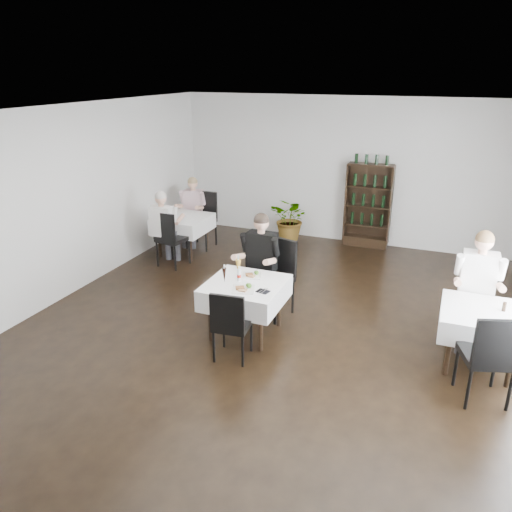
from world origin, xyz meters
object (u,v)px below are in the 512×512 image
(wine_shelf, at_px, (368,207))
(diner_main, at_px, (259,257))
(potted_tree, at_px, (291,219))
(main_table, at_px, (245,293))

(wine_shelf, distance_m, diner_main, 3.77)
(wine_shelf, height_order, potted_tree, wine_shelf)
(wine_shelf, distance_m, main_table, 4.41)
(main_table, relative_size, diner_main, 0.66)
(wine_shelf, bearing_deg, diner_main, -104.79)
(main_table, bearing_deg, potted_tree, 99.22)
(wine_shelf, xyz_separation_m, main_table, (-0.90, -4.31, -0.23))
(diner_main, bearing_deg, main_table, -84.72)
(wine_shelf, distance_m, potted_tree, 1.62)
(wine_shelf, relative_size, potted_tree, 1.86)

